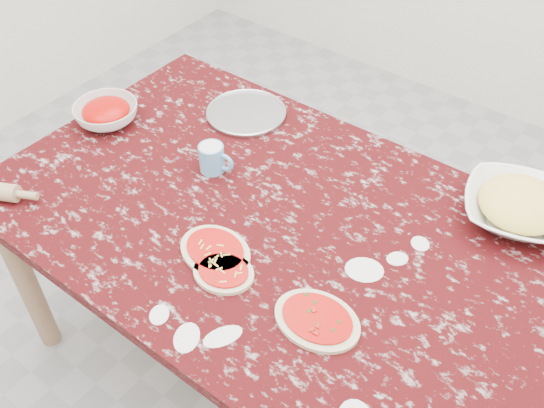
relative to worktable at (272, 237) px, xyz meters
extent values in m
plane|color=gray|center=(0.00, 0.00, -0.67)|extent=(4.00, 4.00, 0.00)
cube|color=#320708|center=(0.00, 0.00, 0.06)|extent=(1.60, 1.00, 0.04)
cube|color=#946F54|center=(0.00, 0.00, 0.00)|extent=(1.50, 0.90, 0.08)
cylinder|color=#946F54|center=(-0.72, -0.42, -0.31)|extent=(0.07, 0.07, 0.71)
cylinder|color=#946F54|center=(-0.72, 0.42, -0.31)|extent=(0.07, 0.07, 0.71)
cylinder|color=#946F54|center=(0.72, 0.42, -0.31)|extent=(0.07, 0.07, 0.71)
cylinder|color=#B2B2B7|center=(-0.36, 0.33, 0.09)|extent=(0.32, 0.32, 0.01)
imported|color=white|center=(-0.70, 0.03, 0.12)|extent=(0.23, 0.23, 0.06)
imported|color=white|center=(0.54, 0.40, 0.12)|extent=(0.37, 0.37, 0.07)
cylinder|color=#5FA4D7|center=(-0.26, 0.05, 0.13)|extent=(0.08, 0.08, 0.09)
torus|color=#5FA4D7|center=(-0.22, 0.06, 0.13)|extent=(0.06, 0.02, 0.06)
cylinder|color=silver|center=(-0.26, 0.05, 0.16)|extent=(0.06, 0.06, 0.01)
ellipsoid|color=beige|center=(-0.04, -0.19, 0.09)|extent=(0.22, 0.18, 0.01)
ellipsoid|color=red|center=(-0.04, -0.19, 0.10)|extent=(0.18, 0.15, 0.00)
ellipsoid|color=beige|center=(0.03, -0.24, 0.09)|extent=(0.18, 0.16, 0.01)
ellipsoid|color=red|center=(0.03, -0.24, 0.10)|extent=(0.15, 0.13, 0.00)
ellipsoid|color=beige|center=(0.29, -0.21, 0.09)|extent=(0.22, 0.18, 0.01)
ellipsoid|color=red|center=(0.29, -0.21, 0.10)|extent=(0.18, 0.14, 0.00)
camera|label=1|loc=(0.70, -0.93, 1.25)|focal=39.47mm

